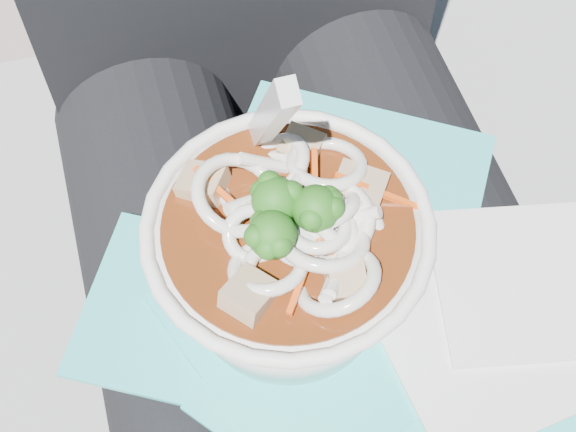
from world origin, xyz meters
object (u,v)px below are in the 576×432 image
object	(u,v)px
person_body	(294,199)
plastic_bag	(340,304)
stone_ledge	(279,305)
lap	(328,317)
udon_bowl	(289,253)

from	to	relation	value
person_body	plastic_bag	bearing A→B (deg)	-92.33
stone_ledge	lap	world-z (taller)	lap
lap	stone_ledge	bearing A→B (deg)	90.00
lap	person_body	xyz separation A→B (m)	(0.00, 0.09, 0.03)
udon_bowl	person_body	bearing A→B (deg)	71.62
lap	plastic_bag	bearing A→B (deg)	-99.47
lap	plastic_bag	world-z (taller)	plastic_bag
plastic_bag	stone_ledge	bearing A→B (deg)	88.42
lap	person_body	size ratio (longest dim) A/B	0.49
person_body	lap	bearing A→B (deg)	-90.00
stone_ledge	lap	bearing A→B (deg)	-90.00
person_body	plastic_bag	size ratio (longest dim) A/B	2.55
lap	person_body	bearing A→B (deg)	90.00
lap	udon_bowl	world-z (taller)	udon_bowl
lap	udon_bowl	distance (m)	0.16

